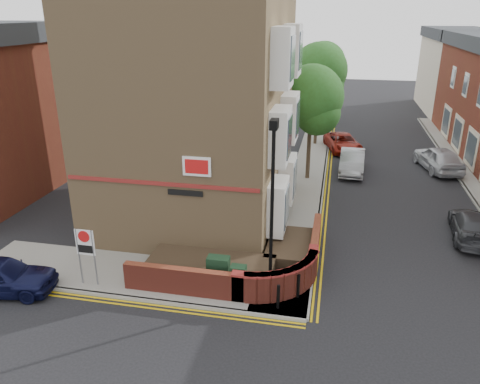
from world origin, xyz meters
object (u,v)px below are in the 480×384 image
Objects in this scene: zone_sign at (85,247)px; silver_car_near at (352,162)px; lamppost at (272,211)px; utility_cabinet_large at (218,272)px.

silver_car_near is (9.63, 15.43, -0.95)m from zone_sign.
lamppost is 3.24m from utility_cabinet_large.
silver_car_near is at bearing 58.04° from zone_sign.
utility_cabinet_large is at bearing 9.69° from zone_sign.
utility_cabinet_large is 4.86m from zone_sign.
silver_car_near is at bearing 71.38° from utility_cabinet_large.
lamppost is at bearing -99.41° from silver_car_near.
lamppost is at bearing -3.01° from utility_cabinet_large.
lamppost is 5.25× the size of utility_cabinet_large.
zone_sign is at bearing -173.93° from lamppost.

